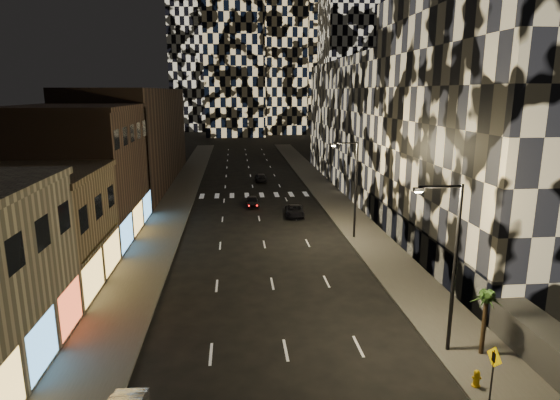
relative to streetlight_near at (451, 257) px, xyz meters
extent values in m
cube|color=#47443F|center=(-18.35, 40.00, -5.28)|extent=(4.00, 120.00, 0.15)
cube|color=#47443F|center=(1.65, 40.00, -5.28)|extent=(4.00, 120.00, 0.15)
cube|color=#4C4C47|center=(-16.25, 40.00, -5.28)|extent=(0.20, 120.00, 0.15)
cube|color=#4C4C47|center=(-0.45, 40.00, -5.28)|extent=(0.20, 120.00, 0.15)
cube|color=#836D4F|center=(-25.35, 11.00, -1.35)|extent=(10.00, 10.00, 8.00)
cube|color=#483429|center=(-25.35, 23.50, 0.65)|extent=(10.00, 15.00, 12.00)
cube|color=#483429|center=(-25.35, 50.00, 1.65)|extent=(10.00, 40.00, 14.00)
cube|color=#232326|center=(11.65, 14.50, 5.65)|extent=(16.00, 25.00, 22.00)
cube|color=#383838|center=(3.95, 14.50, -3.85)|extent=(0.60, 25.00, 3.00)
cube|color=#383838|center=(4.65, -2.00, -4.35)|extent=(2.00, 8.00, 2.00)
cube|color=#232326|center=(11.65, 47.00, 3.65)|extent=(16.00, 40.00, 18.00)
cylinder|color=black|center=(0.25, 0.00, -0.70)|extent=(0.20, 0.20, 9.00)
cylinder|color=black|center=(-0.85, 0.00, 3.70)|extent=(2.20, 0.14, 0.14)
cube|color=black|center=(-1.95, 0.00, 3.58)|extent=(0.50, 0.25, 0.18)
cube|color=#FFEAB2|center=(-1.95, 0.00, 3.46)|extent=(0.35, 0.18, 0.06)
cylinder|color=black|center=(0.25, 20.00, -0.70)|extent=(0.20, 0.20, 9.00)
cylinder|color=black|center=(-0.85, 20.00, 3.70)|extent=(2.20, 0.14, 0.14)
cube|color=black|center=(-1.95, 20.00, 3.58)|extent=(0.50, 0.25, 0.18)
cube|color=#FFEAB2|center=(-1.95, 20.00, 3.46)|extent=(0.35, 0.18, 0.06)
imported|color=black|center=(-8.85, 33.56, -4.72)|extent=(1.52, 3.71, 1.26)
imported|color=black|center=(-6.90, 49.71, -4.75)|extent=(1.71, 4.19, 1.21)
imported|color=black|center=(-4.35, 28.52, -4.75)|extent=(2.33, 4.49, 1.21)
cylinder|color=#E4AF0C|center=(0.15, -3.20, -4.88)|extent=(0.28, 0.28, 0.65)
sphere|color=#E4AF0C|center=(0.15, -3.20, -4.52)|extent=(0.28, 0.28, 0.28)
cylinder|color=#E4AF0C|center=(0.15, -3.20, -4.77)|extent=(0.41, 0.22, 0.13)
cylinder|color=#E4AF0C|center=(0.15, -3.20, -5.17)|extent=(0.39, 0.39, 0.07)
cylinder|color=black|center=(-0.05, -4.70, -3.82)|extent=(0.08, 0.08, 2.76)
cube|color=#DBA100|center=(-0.05, -4.70, -2.77)|extent=(0.13, 0.97, 0.97)
cube|color=black|center=(-0.08, -4.70, -2.77)|extent=(0.04, 0.24, 0.44)
cylinder|color=#47331E|center=(1.84, -0.52, -3.68)|extent=(0.23, 0.23, 3.04)
sphere|color=#264719|center=(1.84, -0.52, -2.02)|extent=(0.66, 0.66, 0.66)
cone|color=#264719|center=(2.07, -0.47, -2.07)|extent=(1.34, 0.54, 0.80)
cone|color=#264719|center=(1.94, -0.31, -2.07)|extent=(0.82, 1.30, 0.80)
cone|color=#264719|center=(1.74, -0.31, -2.07)|extent=(0.80, 1.31, 0.80)
cone|color=#264719|center=(1.60, -0.47, -2.07)|extent=(1.34, 0.57, 0.80)
cone|color=#264719|center=(1.65, -0.67, -2.07)|extent=(1.20, 1.02, 0.80)
cone|color=#264719|center=(1.83, -0.76, -2.07)|extent=(0.28, 1.32, 0.80)
cone|color=#264719|center=(2.02, -0.67, -2.07)|extent=(1.19, 1.04, 0.80)
camera|label=1|loc=(-10.86, -21.56, 8.23)|focal=30.00mm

